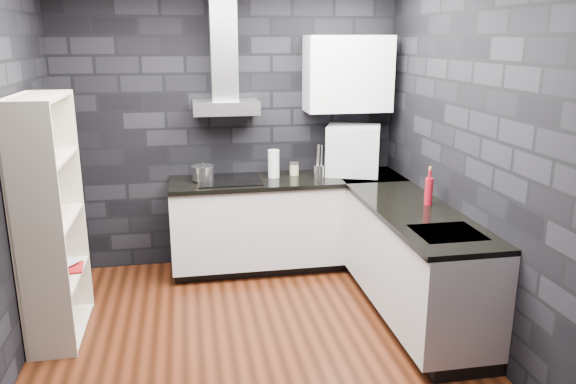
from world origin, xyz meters
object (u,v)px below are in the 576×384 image
object	(u,v)px
pot	(203,174)
bookshelf	(50,220)
glass_vase	(274,164)
storage_jar	(294,170)
red_bottle	(429,191)
fruit_bowl	(48,218)
appliance_garage	(353,151)
utensil_crock	(319,172)

from	to	relation	value
pot	bookshelf	size ratio (longest dim) A/B	0.11
glass_vase	storage_jar	world-z (taller)	glass_vase
red_bottle	fruit_bowl	world-z (taller)	red_bottle
fruit_bowl	pot	bearing A→B (deg)	42.16
appliance_garage	storage_jar	bearing A→B (deg)	-167.17
appliance_garage	fruit_bowl	size ratio (longest dim) A/B	2.34
fruit_bowl	bookshelf	bearing A→B (deg)	90.00
pot	storage_jar	world-z (taller)	pot
pot	red_bottle	bearing A→B (deg)	-32.05
appliance_garage	bookshelf	bearing A→B (deg)	-139.09
bookshelf	glass_vase	bearing A→B (deg)	20.39
red_bottle	fruit_bowl	size ratio (longest dim) A/B	1.02
glass_vase	appliance_garage	xyz separation A→B (m)	(0.77, -0.02, 0.09)
utensil_crock	red_bottle	xyz separation A→B (m)	(0.65, -1.00, 0.05)
red_bottle	bookshelf	size ratio (longest dim) A/B	0.12
glass_vase	fruit_bowl	world-z (taller)	glass_vase
glass_vase	fruit_bowl	bearing A→B (deg)	-149.63
appliance_garage	fruit_bowl	bearing A→B (deg)	-137.86
pot	utensil_crock	xyz separation A→B (m)	(1.08, -0.08, -0.01)
appliance_garage	bookshelf	size ratio (longest dim) A/B	0.27
storage_jar	fruit_bowl	size ratio (longest dim) A/B	0.50
storage_jar	bookshelf	bearing A→B (deg)	-152.46
glass_vase	fruit_bowl	size ratio (longest dim) A/B	1.24
glass_vase	appliance_garage	world-z (taller)	appliance_garage
glass_vase	utensil_crock	bearing A→B (deg)	-14.38
utensil_crock	appliance_garage	world-z (taller)	appliance_garage
storage_jar	appliance_garage	world-z (taller)	appliance_garage
utensil_crock	red_bottle	distance (m)	1.20
pot	red_bottle	world-z (taller)	red_bottle
bookshelf	fruit_bowl	distance (m)	0.07
pot	bookshelf	world-z (taller)	bookshelf
appliance_garage	bookshelf	distance (m)	2.75
pot	storage_jar	size ratio (longest dim) A/B	1.88
appliance_garage	red_bottle	size ratio (longest dim) A/B	2.30
appliance_garage	glass_vase	bearing A→B (deg)	-161.04
glass_vase	bookshelf	bearing A→B (deg)	-151.16
pot	utensil_crock	size ratio (longest dim) A/B	1.67
utensil_crock	fruit_bowl	size ratio (longest dim) A/B	0.57
red_bottle	bookshelf	xyz separation A→B (m)	(-2.86, 0.12, -0.11)
red_bottle	bookshelf	world-z (taller)	bookshelf
storage_jar	fruit_bowl	distance (m)	2.29
utensil_crock	fruit_bowl	bearing A→B (deg)	-156.81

